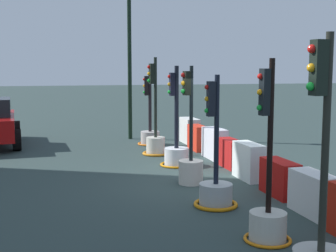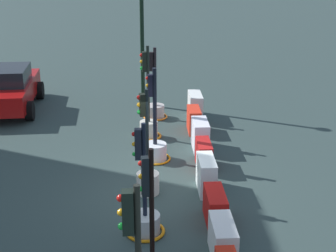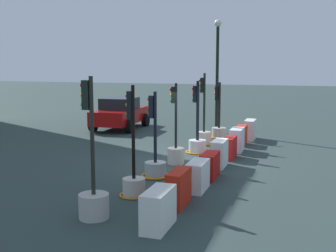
# 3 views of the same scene
# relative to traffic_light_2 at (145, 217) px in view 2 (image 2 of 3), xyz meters

# --- Properties ---
(ground_plane) EXTENTS (120.00, 120.00, 0.00)m
(ground_plane) POSITION_rel_traffic_light_2_xyz_m (1.92, -0.24, -0.39)
(ground_plane) COLOR #2E3E3C
(traffic_light_2) EXTENTS (0.88, 0.88, 2.62)m
(traffic_light_2) POSITION_rel_traffic_light_2_xyz_m (0.00, 0.00, 0.00)
(traffic_light_2) COLOR #AAAFAE
(traffic_light_2) RESTS_ON ground_plane
(traffic_light_3) EXTENTS (0.58, 0.58, 2.80)m
(traffic_light_3) POSITION_rel_traffic_light_2_xyz_m (1.88, -0.03, 0.15)
(traffic_light_3) COLOR beige
(traffic_light_3) RESTS_ON ground_plane
(traffic_light_4) EXTENTS (0.92, 0.92, 2.80)m
(traffic_light_4) POSITION_rel_traffic_light_2_xyz_m (3.97, -0.21, 0.06)
(traffic_light_4) COLOR silver
(traffic_light_4) RESTS_ON ground_plane
(traffic_light_5) EXTENTS (0.84, 0.84, 3.06)m
(traffic_light_5) POSITION_rel_traffic_light_2_xyz_m (5.77, 0.01, 0.12)
(traffic_light_5) COLOR beige
(traffic_light_5) RESTS_ON ground_plane
(traffic_light_6) EXTENTS (0.89, 0.89, 2.61)m
(traffic_light_6) POSITION_rel_traffic_light_2_xyz_m (7.72, -0.21, 0.02)
(traffic_light_6) COLOR #AFA7A4
(traffic_light_6) RESTS_ON ground_plane
(construction_barrier_2) EXTENTS (1.10, 0.50, 0.80)m
(construction_barrier_2) POSITION_rel_traffic_light_2_xyz_m (-0.94, -1.61, 0.01)
(construction_barrier_2) COLOR silver
(construction_barrier_2) RESTS_ON ground_plane
(construction_barrier_3) EXTENTS (1.12, 0.47, 0.77)m
(construction_barrier_3) POSITION_rel_traffic_light_2_xyz_m (0.43, -1.61, -0.01)
(construction_barrier_3) COLOR #AD120E
(construction_barrier_3) RESTS_ON ground_plane
(construction_barrier_4) EXTENTS (1.09, 0.46, 0.90)m
(construction_barrier_4) POSITION_rel_traffic_light_2_xyz_m (1.98, -1.55, 0.06)
(construction_barrier_4) COLOR silver
(construction_barrier_4) RESTS_ON ground_plane
(construction_barrier_5) EXTENTS (1.04, 0.43, 0.78)m
(construction_barrier_5) POSITION_rel_traffic_light_2_xyz_m (3.39, -1.61, -0.00)
(construction_barrier_5) COLOR #B01717
(construction_barrier_5) RESTS_ON ground_plane
(construction_barrier_6) EXTENTS (1.09, 0.51, 0.92)m
(construction_barrier_6) POSITION_rel_traffic_light_2_xyz_m (4.75, -1.62, 0.06)
(construction_barrier_6) COLOR silver
(construction_barrier_6) RESTS_ON ground_plane
(construction_barrier_7) EXTENTS (1.01, 0.44, 0.82)m
(construction_barrier_7) POSITION_rel_traffic_light_2_xyz_m (6.24, -1.53, 0.02)
(construction_barrier_7) COLOR red
(construction_barrier_7) RESTS_ON ground_plane
(construction_barrier_8) EXTENTS (1.17, 0.49, 0.91)m
(construction_barrier_8) POSITION_rel_traffic_light_2_xyz_m (7.66, -1.68, 0.06)
(construction_barrier_8) COLOR silver
(construction_barrier_8) RESTS_ON ground_plane
(car_red_compact) EXTENTS (4.35, 2.51, 1.67)m
(car_red_compact) POSITION_rel_traffic_light_2_xyz_m (8.74, 5.42, 0.45)
(car_red_compact) COLOR #9B0D0D
(car_red_compact) RESTS_ON ground_plane
(street_lamp_post) EXTENTS (0.36, 0.36, 5.61)m
(street_lamp_post) POSITION_rel_traffic_light_2_xyz_m (9.22, 0.26, 3.02)
(street_lamp_post) COLOR black
(street_lamp_post) RESTS_ON ground_plane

